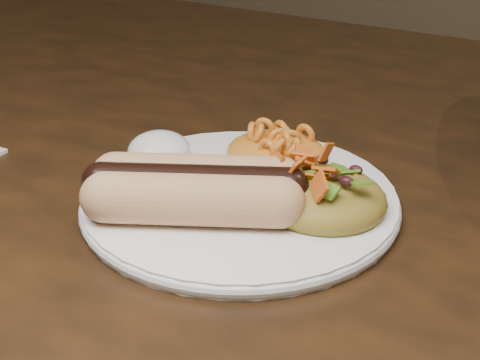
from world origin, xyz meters
The scene contains 6 objects.
table centered at (0.00, 0.00, 0.66)m, with size 1.60×0.90×0.75m.
plate centered at (-0.03, -0.02, 0.76)m, with size 0.21×0.21×0.01m, color white.
hotdog centered at (-0.05, -0.06, 0.78)m, with size 0.12×0.11×0.03m.
mac_and_cheese centered at (-0.04, 0.04, 0.77)m, with size 0.07×0.07×0.03m, color #F29D32.
sour_cream centered at (-0.11, -0.01, 0.77)m, with size 0.05×0.05×0.03m, color white.
taco_salad centered at (0.02, -0.01, 0.78)m, with size 0.08×0.08×0.04m.
Camera 1 is at (0.17, -0.40, 0.99)m, focal length 55.00 mm.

